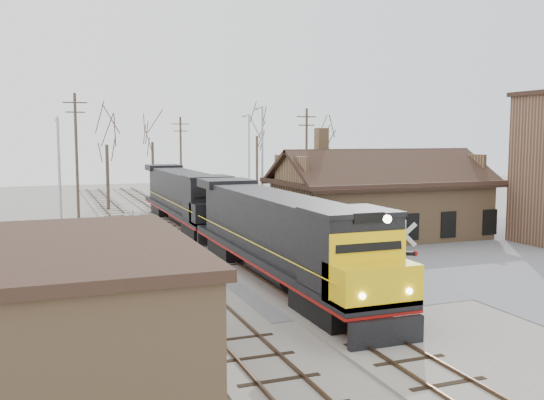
{
  "coord_description": "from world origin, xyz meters",
  "views": [
    {
      "loc": [
        -10.83,
        -26.01,
        7.28
      ],
      "look_at": [
        2.49,
        9.0,
        3.36
      ],
      "focal_mm": 40.0,
      "sensor_mm": 36.0,
      "label": 1
    }
  ],
  "objects": [
    {
      "name": "parking_lot",
      "position": [
        18.0,
        4.0,
        0.02
      ],
      "size": [
        22.0,
        26.0,
        0.03
      ],
      "primitive_type": "cube",
      "color": "slate",
      "rests_on": "ground"
    },
    {
      "name": "ground",
      "position": [
        0.0,
        0.0,
        0.0
      ],
      "size": [
        140.0,
        140.0,
        0.0
      ],
      "primitive_type": "plane",
      "color": "gray",
      "rests_on": "ground"
    },
    {
      "name": "streetlight_a",
      "position": [
        -9.74,
        17.7,
        4.85
      ],
      "size": [
        0.25,
        2.04,
        8.62
      ],
      "color": "#A5A8AD",
      "rests_on": "ground"
    },
    {
      "name": "locomotive_trailing",
      "position": [
        0.0,
        22.16,
        2.42
      ],
      "size": [
        3.1,
        20.75,
        4.36
      ],
      "color": "black",
      "rests_on": "ground"
    },
    {
      "name": "utility_pole_b",
      "position": [
        4.07,
        42.5,
        4.98
      ],
      "size": [
        2.0,
        0.24,
        9.52
      ],
      "color": "#382D23",
      "rests_on": "ground"
    },
    {
      "name": "road",
      "position": [
        0.0,
        0.0,
        0.01
      ],
      "size": [
        60.0,
        9.0,
        0.03
      ],
      "primitive_type": "cube",
      "color": "slate",
      "rests_on": "ground"
    },
    {
      "name": "tree_b",
      "position": [
        -4.83,
        35.25,
        7.58
      ],
      "size": [
        4.35,
        4.35,
        10.65
      ],
      "color": "#382D23",
      "rests_on": "ground"
    },
    {
      "name": "tree_c",
      "position": [
        1.62,
        46.96,
        7.75
      ],
      "size": [
        4.44,
        4.44,
        10.88
      ],
      "color": "#382D23",
      "rests_on": "ground"
    },
    {
      "name": "tree_e",
      "position": [
        20.77,
        38.59,
        7.18
      ],
      "size": [
        4.12,
        4.12,
        10.09
      ],
      "color": "#382D23",
      "rests_on": "ground"
    },
    {
      "name": "utility_pole_a",
      "position": [
        -8.05,
        27.88,
        5.7
      ],
      "size": [
        2.0,
        0.24,
        10.93
      ],
      "color": "#382D23",
      "rests_on": "ground"
    },
    {
      "name": "locomotive_lead",
      "position": [
        0.0,
        1.14,
        2.42
      ],
      "size": [
        3.1,
        20.75,
        4.61
      ],
      "color": "black",
      "rests_on": "ground"
    },
    {
      "name": "streetlight_b",
      "position": [
        6.44,
        21.79,
        5.44
      ],
      "size": [
        0.25,
        2.04,
        9.8
      ],
      "color": "#A5A8AD",
      "rests_on": "ground"
    },
    {
      "name": "crossbuck_near",
      "position": [
        2.84,
        -5.21,
        1.85
      ],
      "size": [
        1.06,
        0.51,
        3.91
      ],
      "rotation": [
        0.0,
        0.0,
        -0.4
      ],
      "color": "#A5A8AD",
      "rests_on": "ground"
    },
    {
      "name": "utility_pole_c",
      "position": [
        12.9,
        27.09,
        5.21
      ],
      "size": [
        2.0,
        0.24,
        9.97
      ],
      "color": "#382D23",
      "rests_on": "ground"
    },
    {
      "name": "tree_d",
      "position": [
        14.15,
        44.89,
        8.59
      ],
      "size": [
        4.92,
        4.92,
        12.05
      ],
      "color": "#382D23",
      "rests_on": "ground"
    },
    {
      "name": "track_main",
      "position": [
        0.0,
        15.0,
        0.07
      ],
      "size": [
        3.4,
        90.0,
        0.24
      ],
      "color": "gray",
      "rests_on": "ground"
    },
    {
      "name": "depot",
      "position": [
        11.99,
        12.0,
        2.41
      ],
      "size": [
        15.2,
        9.31,
        7.9
      ],
      "color": "#98734F",
      "rests_on": "ground"
    },
    {
      "name": "streetlight_c",
      "position": [
        9.09,
        33.12,
        5.32
      ],
      "size": [
        0.25,
        2.04,
        9.56
      ],
      "color": "#A5A8AD",
      "rests_on": "ground"
    },
    {
      "name": "crossbuck_far",
      "position": [
        -6.62,
        5.05,
        1.7
      ],
      "size": [
        0.99,
        0.38,
        3.55
      ],
      "rotation": [
        0.0,
        0.0,
        3.44
      ],
      "color": "#A5A8AD",
      "rests_on": "ground"
    },
    {
      "name": "track_siding",
      "position": [
        -4.5,
        15.0,
        0.07
      ],
      "size": [
        3.4,
        90.0,
        0.24
      ],
      "color": "gray",
      "rests_on": "ground"
    }
  ]
}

